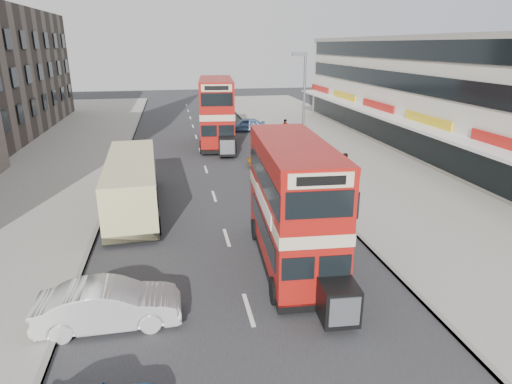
{
  "coord_description": "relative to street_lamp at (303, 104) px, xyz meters",
  "views": [
    {
      "loc": [
        -2.16,
        -10.71,
        8.61
      ],
      "look_at": [
        1.06,
        6.19,
        2.8
      ],
      "focal_mm": 30.75,
      "sensor_mm": 36.0,
      "label": 1
    }
  ],
  "objects": [
    {
      "name": "ground",
      "position": [
        -6.52,
        -18.0,
        -4.78
      ],
      "size": [
        160.0,
        160.0,
        0.0
      ],
      "primitive_type": "plane",
      "color": "#28282B",
      "rests_on": "ground"
    },
    {
      "name": "cyclist",
      "position": [
        -2.17,
        1.68,
        -4.11
      ],
      "size": [
        0.65,
        1.67,
        2.0
      ],
      "rotation": [
        0.0,
        0.0,
        -0.05
      ],
      "color": "gray",
      "rests_on": "ground"
    },
    {
      "name": "kerb_right",
      "position": [
        -0.42,
        2.0,
        -4.71
      ],
      "size": [
        0.2,
        90.0,
        0.16
      ],
      "primitive_type": "cube",
      "color": "gray",
      "rests_on": "ground"
    },
    {
      "name": "car_right_b",
      "position": [
        -1.2,
        2.0,
        -4.16
      ],
      "size": [
        4.61,
        2.31,
        1.25
      ],
      "primitive_type": "imported",
      "rotation": [
        0.0,
        0.0,
        -1.62
      ],
      "color": "orange",
      "rests_on": "ground"
    },
    {
      "name": "car_right_c",
      "position": [
        -1.26,
        15.94,
        -4.09
      ],
      "size": [
        4.23,
        2.09,
        1.39
      ],
      "primitive_type": "imported",
      "rotation": [
        0.0,
        0.0,
        -1.68
      ],
      "color": "#567BAC",
      "rests_on": "ground"
    },
    {
      "name": "pavement_right",
      "position": [
        5.48,
        2.0,
        -4.71
      ],
      "size": [
        12.0,
        90.0,
        0.15
      ],
      "primitive_type": "cube",
      "color": "gray",
      "rests_on": "ground"
    },
    {
      "name": "bus_main",
      "position": [
        -4.2,
        -13.0,
        -2.19
      ],
      "size": [
        2.94,
        9.09,
        4.93
      ],
      "rotation": [
        0.0,
        0.0,
        3.08
      ],
      "color": "black",
      "rests_on": "ground"
    },
    {
      "name": "coach",
      "position": [
        -11.04,
        -5.33,
        -3.24
      ],
      "size": [
        2.99,
        10.02,
        2.63
      ],
      "rotation": [
        0.0,
        0.0,
        0.05
      ],
      "color": "black",
      "rests_on": "ground"
    },
    {
      "name": "street_lamp",
      "position": [
        0.0,
        0.0,
        0.0
      ],
      "size": [
        1.0,
        0.2,
        8.12
      ],
      "color": "slate",
      "rests_on": "ground"
    },
    {
      "name": "car_left_front",
      "position": [
        -11.03,
        -16.0,
        -4.04
      ],
      "size": [
        4.51,
        1.61,
        1.48
      ],
      "primitive_type": "imported",
      "rotation": [
        0.0,
        0.0,
        1.58
      ],
      "color": "silver",
      "rests_on": "ground"
    },
    {
      "name": "bus_second",
      "position": [
        -4.82,
        10.03,
        -1.83
      ],
      "size": [
        3.59,
        10.4,
        5.62
      ],
      "rotation": [
        0.0,
        0.0,
        3.05
      ],
      "color": "black",
      "rests_on": "ground"
    },
    {
      "name": "pedestrian_far",
      "position": [
        1.5,
        10.42,
        -3.67
      ],
      "size": [
        1.15,
        0.53,
        1.93
      ],
      "primitive_type": "imported",
      "rotation": [
        0.0,
        0.0,
        0.05
      ],
      "color": "gray",
      "rests_on": "pavement_right"
    },
    {
      "name": "car_right_a",
      "position": [
        -1.43,
        -2.0,
        -4.08
      ],
      "size": [
        4.97,
        2.3,
        1.41
      ],
      "primitive_type": "imported",
      "rotation": [
        0.0,
        0.0,
        -1.5
      ],
      "color": "maroon",
      "rests_on": "ground"
    },
    {
      "name": "commercial_row",
      "position": [
        13.42,
        4.0,
        -0.09
      ],
      "size": [
        9.9,
        46.2,
        9.3
      ],
      "color": "beige",
      "rests_on": "ground"
    },
    {
      "name": "pedestrian_near",
      "position": [
        2.14,
        -2.64,
        -3.73
      ],
      "size": [
        0.75,
        0.59,
        1.81
      ],
      "primitive_type": "imported",
      "rotation": [
        0.0,
        0.0,
        3.38
      ],
      "color": "gray",
      "rests_on": "pavement_right"
    },
    {
      "name": "road_surface",
      "position": [
        -6.52,
        2.0,
        -4.78
      ],
      "size": [
        12.0,
        90.0,
        0.01
      ],
      "primitive_type": "cube",
      "color": "#28282B",
      "rests_on": "ground"
    },
    {
      "name": "kerb_left",
      "position": [
        -12.62,
        2.0,
        -4.71
      ],
      "size": [
        0.2,
        90.0,
        0.16
      ],
      "primitive_type": "cube",
      "color": "gray",
      "rests_on": "ground"
    },
    {
      "name": "pavement_left",
      "position": [
        -18.52,
        2.0,
        -4.71
      ],
      "size": [
        12.0,
        90.0,
        0.15
      ],
      "primitive_type": "cube",
      "color": "gray",
      "rests_on": "ground"
    }
  ]
}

